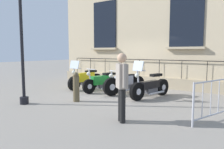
{
  "coord_description": "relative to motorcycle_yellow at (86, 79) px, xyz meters",
  "views": [
    {
      "loc": [
        7.83,
        5.05,
        1.74
      ],
      "look_at": [
        0.45,
        0.0,
        0.8
      ],
      "focal_mm": 35.04,
      "sensor_mm": 36.0,
      "label": 1
    }
  ],
  "objects": [
    {
      "name": "ground_plane",
      "position": [
        -0.16,
        1.7,
        -0.46
      ],
      "size": [
        60.0,
        60.0,
        0.0
      ],
      "primitive_type": "plane",
      "color": "gray"
    },
    {
      "name": "building_facade",
      "position": [
        -2.55,
        1.7,
        3.68
      ],
      "size": [
        0.82,
        10.12,
        8.47
      ],
      "color": "#C6B28E",
      "rests_on": "ground_plane"
    },
    {
      "name": "motorcycle_yellow",
      "position": [
        0.0,
        0.0,
        0.0
      ],
      "size": [
        2.11,
        0.66,
        1.34
      ],
      "color": "black",
      "rests_on": "ground_plane"
    },
    {
      "name": "motorcycle_green",
      "position": [
        0.15,
        1.12,
        -0.03
      ],
      "size": [
        2.0,
        0.85,
        1.03
      ],
      "color": "black",
      "rests_on": "ground_plane"
    },
    {
      "name": "motorcycle_silver",
      "position": [
        0.08,
        2.18,
        -0.03
      ],
      "size": [
        1.95,
        0.92,
        1.0
      ],
      "color": "black",
      "rests_on": "ground_plane"
    },
    {
      "name": "motorcycle_black",
      "position": [
        0.16,
        3.35,
        -0.05
      ],
      "size": [
        2.12,
        0.75,
        1.41
      ],
      "color": "black",
      "rests_on": "ground_plane"
    },
    {
      "name": "crowd_barrier",
      "position": [
        1.71,
        5.83,
        0.1
      ],
      "size": [
        1.78,
        0.68,
        1.05
      ],
      "color": "#B7B7BF",
      "rests_on": "ground_plane"
    },
    {
      "name": "bollard",
      "position": [
        2.17,
        1.47,
        0.06
      ],
      "size": [
        0.22,
        0.22,
        1.03
      ],
      "color": "brown",
      "rests_on": "ground_plane"
    },
    {
      "name": "pedestrian_standing",
      "position": [
        3.17,
        3.96,
        0.5
      ],
      "size": [
        0.4,
        0.42,
        1.71
      ],
      "color": "black",
      "rests_on": "ground_plane"
    }
  ]
}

